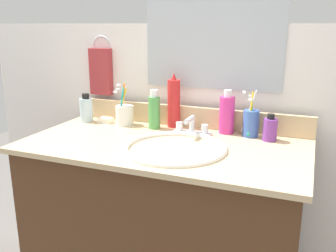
% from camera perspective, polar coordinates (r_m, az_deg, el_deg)
% --- Properties ---
extents(vanity_cabinet, '(1.04, 0.51, 0.84)m').
position_cam_1_polar(vanity_cabinet, '(1.61, -0.69, -17.62)').
color(vanity_cabinet, '#4C2D19').
rests_on(vanity_cabinet, ground_plane).
extents(countertop, '(1.09, 0.56, 0.02)m').
position_cam_1_polar(countertop, '(1.42, -0.74, -3.03)').
color(countertop, '#D1B284').
rests_on(countertop, vanity_cabinet).
extents(backsplash, '(1.09, 0.02, 0.09)m').
position_cam_1_polar(backsplash, '(1.65, 2.80, 1.52)').
color(backsplash, '#D1B284').
rests_on(backsplash, countertop).
extents(back_wall, '(2.19, 0.04, 1.30)m').
position_cam_1_polar(back_wall, '(1.78, 3.35, -5.90)').
color(back_wall, white).
rests_on(back_wall, ground_plane).
extents(mirror_panel, '(0.60, 0.01, 0.56)m').
position_cam_1_polar(mirror_panel, '(1.61, 6.97, 15.64)').
color(mirror_panel, '#B2BCC6').
extents(towel_ring, '(0.10, 0.01, 0.10)m').
position_cam_1_polar(towel_ring, '(1.83, -10.15, 12.03)').
color(towel_ring, silver).
extents(hand_towel, '(0.11, 0.04, 0.22)m').
position_cam_1_polar(hand_towel, '(1.83, -10.27, 8.23)').
color(hand_towel, '#A53338').
extents(sink_basin, '(0.38, 0.38, 0.11)m').
position_cam_1_polar(sink_basin, '(1.36, 1.01, -4.77)').
color(sink_basin, white).
rests_on(sink_basin, countertop).
extents(faucet, '(0.16, 0.10, 0.08)m').
position_cam_1_polar(faucet, '(1.52, 3.62, -0.37)').
color(faucet, silver).
rests_on(faucet, countertop).
extents(bottle_cream_purple, '(0.05, 0.05, 0.11)m').
position_cam_1_polar(bottle_cream_purple, '(1.49, 15.42, -0.46)').
color(bottle_cream_purple, '#7A3899').
rests_on(bottle_cream_purple, countertop).
extents(bottle_gel_clear, '(0.06, 0.06, 0.13)m').
position_cam_1_polar(bottle_gel_clear, '(1.77, -12.46, 2.53)').
color(bottle_gel_clear, silver).
rests_on(bottle_gel_clear, countertop).
extents(bottle_spray_red, '(0.05, 0.05, 0.24)m').
position_cam_1_polar(bottle_spray_red, '(1.62, 0.89, 3.58)').
color(bottle_spray_red, red).
rests_on(bottle_spray_red, countertop).
extents(bottle_toner_green, '(0.05, 0.05, 0.17)m').
position_cam_1_polar(bottle_toner_green, '(1.61, -2.13, 2.31)').
color(bottle_toner_green, '#4C9E4C').
rests_on(bottle_toner_green, countertop).
extents(bottle_soap_pink, '(0.06, 0.06, 0.18)m').
position_cam_1_polar(bottle_soap_pink, '(1.55, 9.05, 1.82)').
color(bottle_soap_pink, '#D8338C').
rests_on(bottle_soap_pink, countertop).
extents(cup_white_ceramic, '(0.08, 0.08, 0.19)m').
position_cam_1_polar(cup_white_ceramic, '(1.68, -6.72, 1.77)').
color(cup_white_ceramic, white).
rests_on(cup_white_ceramic, countertop).
extents(cup_blue_plastic, '(0.08, 0.07, 0.19)m').
position_cam_1_polar(cup_blue_plastic, '(1.53, 12.61, 0.58)').
color(cup_blue_plastic, '#3F66B7').
rests_on(cup_blue_plastic, countertop).
extents(soap_bar, '(0.06, 0.04, 0.02)m').
position_cam_1_polar(soap_bar, '(1.74, -9.62, 0.89)').
color(soap_bar, white).
rests_on(soap_bar, countertop).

